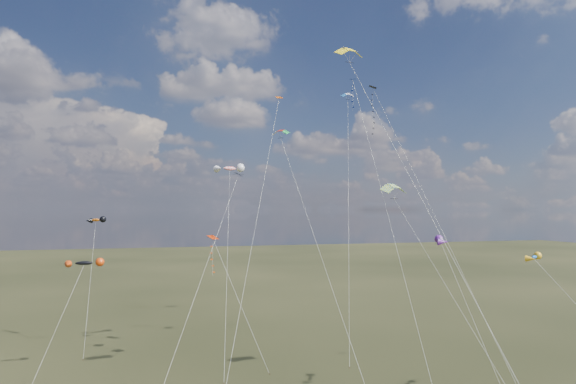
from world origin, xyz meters
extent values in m
cube|color=black|center=(12.17, 21.05, 32.66)|extent=(1.26, 1.28, 0.39)
cylinder|color=silver|center=(14.05, 9.92, 16.33)|extent=(3.80, 22.29, 32.68)
cube|color=#081B50|center=(10.11, 22.71, 33.94)|extent=(0.83, 0.81, 0.22)
cylinder|color=silver|center=(9.00, 11.16, 16.97)|extent=(2.25, 23.11, 33.95)
cube|color=black|center=(-5.49, 19.58, 21.05)|extent=(1.19, 1.23, 0.44)
cylinder|color=silver|center=(-10.35, 12.34, 10.52)|extent=(9.76, 14.51, 21.06)
cube|color=#B92804|center=(-8.34, 19.95, 13.84)|extent=(1.45, 1.44, 0.43)
cylinder|color=silver|center=(-5.82, 16.63, 6.92)|extent=(5.07, 6.65, 13.85)
cube|color=#332316|center=(-3.30, 13.32, 0.06)|extent=(0.10, 0.10, 0.12)
cube|color=#CD4D04|center=(-0.41, 20.40, 30.42)|extent=(0.84, 0.77, 0.37)
cylinder|color=silver|center=(-5.14, 12.00, 15.21)|extent=(9.49, 16.83, 30.44)
cylinder|color=silver|center=(4.85, -4.94, 16.40)|extent=(2.76, 25.91, 32.81)
cylinder|color=silver|center=(10.28, 24.71, 17.66)|extent=(9.73, 23.37, 35.34)
cube|color=#332316|center=(5.43, 13.03, 0.06)|extent=(0.10, 0.10, 0.12)
cylinder|color=silver|center=(12.14, 4.31, 9.72)|extent=(6.05, 10.88, 19.45)
cylinder|color=silver|center=(1.19, 10.66, 13.24)|extent=(2.75, 19.97, 26.49)
ellipsoid|color=black|center=(-22.05, 20.58, 11.24)|extent=(3.60, 1.02, 0.94)
cylinder|color=silver|center=(-24.09, 17.77, 5.62)|extent=(4.11, 5.65, 11.26)
ellipsoid|color=orange|center=(-21.94, 33.37, 15.62)|extent=(2.72, 2.54, 0.93)
cylinder|color=silver|center=(-22.14, 28.67, 7.81)|extent=(0.42, 9.41, 15.63)
cube|color=#332316|center=(-22.34, 23.97, 0.06)|extent=(0.10, 0.10, 0.12)
ellipsoid|color=silver|center=(10.83, 3.80, 14.12)|extent=(1.70, 2.57, 0.79)
cylinder|color=silver|center=(11.66, -0.14, 7.06)|extent=(1.68, 7.91, 14.14)
ellipsoid|color=red|center=(-5.34, 26.43, 22.25)|extent=(3.69, 2.35, 1.30)
cylinder|color=silver|center=(-6.81, 19.08, 11.12)|extent=(2.97, 14.73, 22.26)
cube|color=#332316|center=(-8.29, 11.72, 0.06)|extent=(0.10, 0.10, 0.12)
ellipsoid|color=blue|center=(18.46, 0.53, 12.63)|extent=(2.08, 1.65, 0.81)
camera|label=1|loc=(-16.16, -38.52, 16.95)|focal=32.00mm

